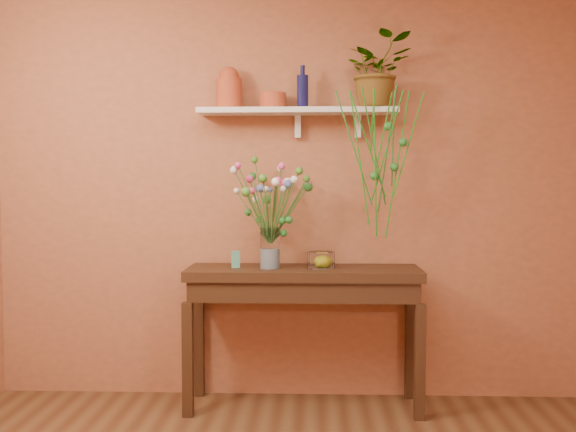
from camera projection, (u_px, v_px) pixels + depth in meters
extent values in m
cube|color=#B26541|center=(290.00, 198.00, 4.56)|extent=(4.00, 0.04, 2.70)
cube|color=#B26541|center=(130.00, 317.00, 0.57)|extent=(4.00, 0.04, 2.70)
cube|color=#3C2214|center=(304.00, 273.00, 4.32)|extent=(1.49, 0.48, 0.06)
cube|color=#3C2214|center=(304.00, 288.00, 4.33)|extent=(1.43, 0.44, 0.13)
cube|color=#3C2214|center=(188.00, 360.00, 4.17)|extent=(0.06, 0.06, 0.71)
cube|color=#3C2214|center=(420.00, 362.00, 4.11)|extent=(0.06, 0.06, 0.71)
cube|color=#3C2214|center=(199.00, 344.00, 4.58)|extent=(0.06, 0.06, 0.71)
cube|color=#3C2214|center=(410.00, 345.00, 4.53)|extent=(0.06, 0.06, 0.71)
cube|color=white|center=(297.00, 111.00, 4.40)|extent=(1.30, 0.24, 0.04)
cube|color=white|center=(298.00, 127.00, 4.50)|extent=(0.04, 0.05, 0.15)
cube|color=white|center=(358.00, 126.00, 4.48)|extent=(0.04, 0.05, 0.15)
cylinder|color=#C04427|center=(229.00, 94.00, 4.42)|extent=(0.17, 0.17, 0.20)
sphere|color=#C04427|center=(229.00, 77.00, 4.41)|extent=(0.13, 0.13, 0.13)
cylinder|color=#C04427|center=(273.00, 101.00, 4.42)|extent=(0.18, 0.18, 0.10)
cylinder|color=#111344|center=(303.00, 92.00, 4.37)|extent=(0.08, 0.08, 0.21)
cylinder|color=#111344|center=(303.00, 70.00, 4.37)|extent=(0.03, 0.03, 0.06)
imported|color=#297C2D|center=(377.00, 71.00, 4.34)|extent=(0.50, 0.46, 0.47)
cylinder|color=#297C2D|center=(387.00, 152.00, 4.11)|extent=(0.07, 0.45, 0.76)
cylinder|color=#21911F|center=(375.00, 165.00, 4.15)|extent=(0.06, 0.25, 0.91)
cylinder|color=#21911F|center=(360.00, 159.00, 4.22)|extent=(0.14, 0.16, 0.84)
cylinder|color=#297C2D|center=(393.00, 139.00, 4.20)|extent=(0.01, 0.17, 0.59)
cylinder|color=#21911F|center=(383.00, 135.00, 4.25)|extent=(0.11, 0.10, 0.54)
cylinder|color=#21911F|center=(409.00, 144.00, 4.20)|extent=(0.18, 0.05, 0.65)
cylinder|color=#297C2D|center=(374.00, 148.00, 4.14)|extent=(0.19, 0.37, 0.71)
cylinder|color=#21911F|center=(397.00, 166.00, 4.22)|extent=(0.14, 0.12, 0.92)
cylinder|color=#21911F|center=(368.00, 146.00, 4.26)|extent=(0.24, 0.06, 0.66)
cylinder|color=#297C2D|center=(354.00, 149.00, 4.21)|extent=(0.25, 0.17, 0.71)
cylinder|color=#21911F|center=(387.00, 147.00, 4.20)|extent=(0.18, 0.23, 0.68)
cylinder|color=#21911F|center=(373.00, 122.00, 4.21)|extent=(0.01, 0.20, 0.37)
sphere|color=#297C2D|center=(374.00, 176.00, 4.25)|extent=(0.06, 0.06, 0.06)
sphere|color=#297C2D|center=(388.00, 126.00, 4.24)|extent=(0.06, 0.06, 0.06)
sphere|color=#297C2D|center=(403.00, 142.00, 4.18)|extent=(0.06, 0.06, 0.06)
sphere|color=#297C2D|center=(394.00, 167.00, 4.20)|extent=(0.06, 0.06, 0.06)
cylinder|color=white|center=(270.00, 248.00, 4.29)|extent=(0.13, 0.13, 0.26)
cylinder|color=silver|center=(270.00, 258.00, 4.30)|extent=(0.12, 0.12, 0.13)
cylinder|color=#386B28|center=(274.00, 213.00, 4.15)|extent=(0.07, 0.27, 0.40)
sphere|color=#E2468C|center=(278.00, 180.00, 4.01)|extent=(0.04, 0.04, 0.04)
cylinder|color=#386B28|center=(273.00, 214.00, 4.15)|extent=(0.06, 0.27, 0.40)
sphere|color=white|center=(276.00, 182.00, 4.01)|extent=(0.05, 0.05, 0.05)
cylinder|color=#386B28|center=(282.00, 212.00, 4.17)|extent=(0.16, 0.22, 0.41)
sphere|color=white|center=(294.00, 180.00, 4.06)|extent=(0.05, 0.05, 0.05)
cylinder|color=#386B28|center=(276.00, 205.00, 4.22)|extent=(0.09, 0.12, 0.49)
sphere|color=#E2468C|center=(282.00, 166.00, 4.15)|extent=(0.05, 0.05, 0.05)
cylinder|color=#386B28|center=(279.00, 214.00, 4.25)|extent=(0.13, 0.07, 0.38)
sphere|color=#4F64A9|center=(288.00, 184.00, 4.20)|extent=(0.05, 0.05, 0.05)
cylinder|color=#386B28|center=(284.00, 208.00, 4.22)|extent=(0.19, 0.12, 0.46)
sphere|color=#539934|center=(299.00, 171.00, 4.15)|extent=(0.05, 0.05, 0.05)
cylinder|color=#386B28|center=(279.00, 213.00, 4.28)|extent=(0.12, 0.01, 0.39)
sphere|color=white|center=(288.00, 182.00, 4.27)|extent=(0.06, 0.06, 0.06)
cylinder|color=#386B28|center=(288.00, 211.00, 4.27)|extent=(0.24, 0.03, 0.41)
sphere|color=#539934|center=(306.00, 179.00, 4.24)|extent=(0.05, 0.05, 0.05)
cylinder|color=#386B28|center=(289.00, 215.00, 4.31)|extent=(0.25, 0.08, 0.36)
sphere|color=#297C2D|center=(308.00, 187.00, 4.33)|extent=(0.06, 0.06, 0.06)
cylinder|color=#386B28|center=(289.00, 213.00, 4.33)|extent=(0.24, 0.11, 0.39)
sphere|color=#E2468C|center=(308.00, 183.00, 4.36)|extent=(0.05, 0.05, 0.05)
cylinder|color=#386B28|center=(288.00, 212.00, 4.37)|extent=(0.22, 0.20, 0.39)
sphere|color=#E2468C|center=(306.00, 183.00, 4.44)|extent=(0.04, 0.04, 0.04)
cylinder|color=#386B28|center=(276.00, 205.00, 4.32)|extent=(0.08, 0.10, 0.48)
sphere|color=white|center=(281.00, 168.00, 4.35)|extent=(0.05, 0.05, 0.05)
cylinder|color=#386B28|center=(277.00, 216.00, 4.35)|extent=(0.09, 0.15, 0.35)
sphere|color=white|center=(284.00, 189.00, 4.42)|extent=(0.04, 0.04, 0.04)
cylinder|color=#386B28|center=(277.00, 212.00, 4.39)|extent=(0.08, 0.24, 0.39)
sphere|color=#E2468C|center=(284.00, 183.00, 4.50)|extent=(0.06, 0.06, 0.06)
cylinder|color=#386B28|center=(270.00, 216.00, 4.38)|extent=(0.02, 0.20, 0.34)
sphere|color=#4F64A9|center=(270.00, 190.00, 4.46)|extent=(0.04, 0.04, 0.04)
cylinder|color=#386B28|center=(268.00, 221.00, 4.38)|extent=(0.04, 0.21, 0.28)
sphere|color=#539934|center=(267.00, 200.00, 4.48)|extent=(0.06, 0.06, 0.06)
cylinder|color=#386B28|center=(263.00, 221.00, 4.37)|extent=(0.10, 0.17, 0.28)
sphere|color=white|center=(255.00, 200.00, 4.44)|extent=(0.05, 0.05, 0.05)
cylinder|color=#386B28|center=(262.00, 201.00, 4.33)|extent=(0.11, 0.10, 0.54)
sphere|color=#539934|center=(254.00, 160.00, 4.36)|extent=(0.05, 0.05, 0.05)
cylinder|color=#386B28|center=(261.00, 209.00, 4.37)|extent=(0.13, 0.18, 0.43)
sphere|color=#297C2D|center=(252.00, 176.00, 4.44)|extent=(0.06, 0.06, 0.06)
cylinder|color=#386B28|center=(261.00, 217.00, 4.30)|extent=(0.12, 0.04, 0.34)
sphere|color=#E2468C|center=(252.00, 191.00, 4.31)|extent=(0.04, 0.04, 0.04)
cylinder|color=#386B28|center=(260.00, 211.00, 4.32)|extent=(0.14, 0.07, 0.41)
sphere|color=#E2468C|center=(250.00, 179.00, 4.34)|extent=(0.05, 0.05, 0.05)
cylinder|color=#386B28|center=(252.00, 207.00, 4.26)|extent=(0.23, 0.06, 0.47)
sphere|color=white|center=(234.00, 170.00, 4.22)|extent=(0.05, 0.05, 0.05)
cylinder|color=#386B28|center=(253.00, 217.00, 4.28)|extent=(0.22, 0.02, 0.34)
sphere|color=white|center=(236.00, 191.00, 4.27)|extent=(0.04, 0.04, 0.04)
cylinder|color=#386B28|center=(254.00, 205.00, 4.24)|extent=(0.20, 0.10, 0.50)
sphere|color=#E2468C|center=(238.00, 165.00, 4.18)|extent=(0.04, 0.04, 0.04)
cylinder|color=#386B28|center=(265.00, 216.00, 4.27)|extent=(0.07, 0.04, 0.35)
sphere|color=#4F64A9|center=(260.00, 188.00, 4.24)|extent=(0.05, 0.05, 0.05)
cylinder|color=#386B28|center=(258.00, 218.00, 4.19)|extent=(0.13, 0.20, 0.34)
sphere|color=#539934|center=(246.00, 192.00, 4.10)|extent=(0.06, 0.06, 0.06)
cylinder|color=#386B28|center=(268.00, 216.00, 4.25)|extent=(0.03, 0.07, 0.35)
sphere|color=white|center=(266.00, 189.00, 4.21)|extent=(0.04, 0.04, 0.04)
cylinder|color=#386B28|center=(266.00, 211.00, 4.20)|extent=(0.04, 0.17, 0.42)
sphere|color=#539934|center=(263.00, 178.00, 4.11)|extent=(0.05, 0.05, 0.05)
sphere|color=#297C2D|center=(283.00, 233.00, 4.29)|extent=(0.05, 0.05, 0.05)
sphere|color=#297C2D|center=(282.00, 221.00, 4.25)|extent=(0.05, 0.05, 0.05)
sphere|color=#297C2D|center=(289.00, 220.00, 4.25)|extent=(0.05, 0.05, 0.05)
sphere|color=#297C2D|center=(248.00, 212.00, 4.33)|extent=(0.05, 0.05, 0.05)
sphere|color=#297C2D|center=(260.00, 220.00, 4.36)|extent=(0.05, 0.05, 0.05)
sphere|color=#297C2D|center=(285.00, 219.00, 4.43)|extent=(0.05, 0.05, 0.05)
cylinder|color=white|center=(321.00, 260.00, 4.29)|extent=(0.18, 0.18, 0.11)
cylinder|color=white|center=(321.00, 268.00, 4.29)|extent=(0.17, 0.17, 0.01)
sphere|color=#FFFD16|center=(322.00, 261.00, 4.29)|extent=(0.08, 0.08, 0.08)
cube|color=teal|center=(236.00, 259.00, 4.33)|extent=(0.06, 0.04, 0.11)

